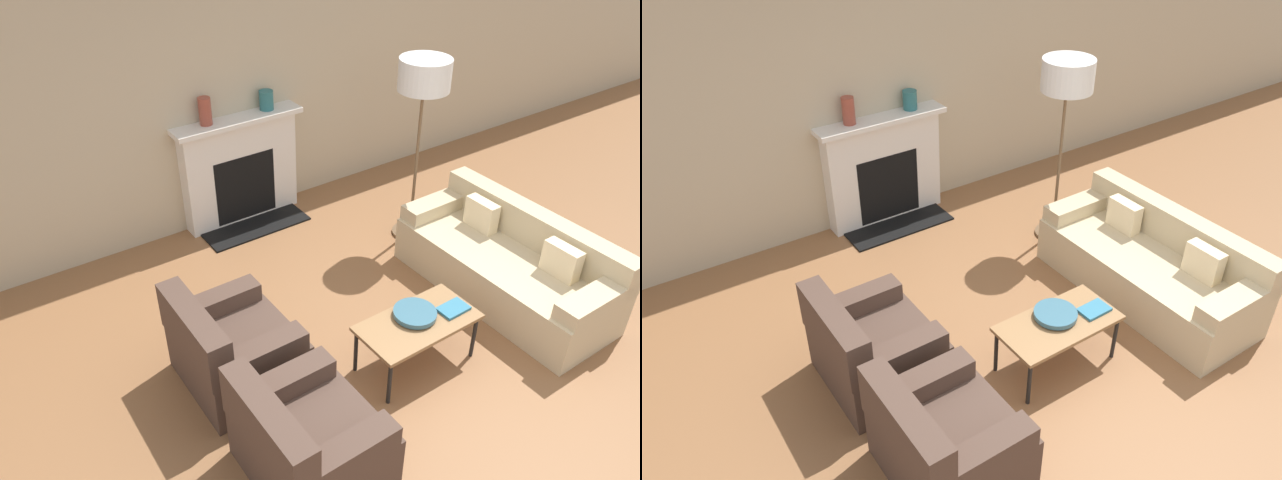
{
  "view_description": "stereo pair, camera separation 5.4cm",
  "coord_description": "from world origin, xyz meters",
  "views": [
    {
      "loc": [
        -2.38,
        -2.24,
        3.59
      ],
      "look_at": [
        0.28,
        1.61,
        0.45
      ],
      "focal_mm": 35.0,
      "sensor_mm": 36.0,
      "label": 1
    },
    {
      "loc": [
        -2.33,
        -2.27,
        3.59
      ],
      "look_at": [
        0.28,
        1.61,
        0.45
      ],
      "focal_mm": 35.0,
      "sensor_mm": 36.0,
      "label": 2
    }
  ],
  "objects": [
    {
      "name": "fireplace",
      "position": [
        0.24,
        3.01,
        0.56
      ],
      "size": [
        1.38,
        0.59,
        1.15
      ],
      "color": "silver",
      "rests_on": "ground_plane"
    },
    {
      "name": "floor_lamp",
      "position": [
        1.51,
        1.74,
        1.59
      ],
      "size": [
        0.48,
        0.48,
        1.85
      ],
      "color": "brown",
      "rests_on": "ground_plane"
    },
    {
      "name": "armchair_near",
      "position": [
        -0.98,
        -0.06,
        0.3
      ],
      "size": [
        0.81,
        0.86,
        0.81
      ],
      "rotation": [
        0.0,
        0.0,
        1.57
      ],
      "color": "#4C382D",
      "rests_on": "ground_plane"
    },
    {
      "name": "bowl",
      "position": [
        0.29,
        0.35,
        0.47
      ],
      "size": [
        0.34,
        0.34,
        0.05
      ],
      "color": "#38667A",
      "rests_on": "coffee_table"
    },
    {
      "name": "mantel_vase_center_left",
      "position": [
        0.59,
        3.03,
        1.25
      ],
      "size": [
        0.15,
        0.15,
        0.2
      ],
      "color": "#28666B",
      "rests_on": "fireplace"
    },
    {
      "name": "book",
      "position": [
        0.59,
        0.24,
        0.45
      ],
      "size": [
        0.24,
        0.16,
        0.02
      ],
      "rotation": [
        0.0,
        0.0,
        0.01
      ],
      "color": "teal",
      "rests_on": "coffee_table"
    },
    {
      "name": "coffee_table",
      "position": [
        0.28,
        0.29,
        0.4
      ],
      "size": [
        0.95,
        0.48,
        0.43
      ],
      "color": "olive",
      "rests_on": "ground_plane"
    },
    {
      "name": "armchair_far",
      "position": [
        -0.98,
        0.95,
        0.3
      ],
      "size": [
        0.81,
        0.86,
        0.81
      ],
      "rotation": [
        0.0,
        0.0,
        1.57
      ],
      "color": "#4C382D",
      "rests_on": "ground_plane"
    },
    {
      "name": "wall_back",
      "position": [
        0.0,
        3.16,
        1.45
      ],
      "size": [
        18.0,
        0.06,
        2.9
      ],
      "color": "#BCAD8E",
      "rests_on": "ground_plane"
    },
    {
      "name": "ground_plane",
      "position": [
        0.0,
        0.0,
        0.0
      ],
      "size": [
        18.0,
        18.0,
        0.0
      ],
      "primitive_type": "plane",
      "color": "brown"
    },
    {
      "name": "couch",
      "position": [
        1.57,
        0.52,
        0.29
      ],
      "size": [
        0.85,
        1.98,
        0.75
      ],
      "rotation": [
        0.0,
        0.0,
        -1.57
      ],
      "color": "#CCB78E",
      "rests_on": "ground_plane"
    },
    {
      "name": "mantel_vase_left",
      "position": [
        -0.08,
        3.03,
        1.29
      ],
      "size": [
        0.12,
        0.12,
        0.27
      ],
      "color": "brown",
      "rests_on": "fireplace"
    }
  ]
}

